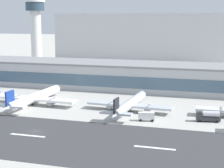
{
  "coord_description": "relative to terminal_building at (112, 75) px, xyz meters",
  "views": [
    {
      "loc": [
        55.18,
        -100.86,
        36.4
      ],
      "look_at": [
        13.24,
        46.24,
        8.43
      ],
      "focal_mm": 57.07,
      "sensor_mm": 36.0,
      "label": 1
    }
  ],
  "objects": [
    {
      "name": "ground_plane",
      "position": [
        -3.52,
        -81.14,
        -6.83
      ],
      "size": [
        1400.0,
        1400.0,
        0.0
      ],
      "primitive_type": "plane",
      "color": "#B2AFA8"
    },
    {
      "name": "runway_strip",
      "position": [
        -3.52,
        -85.49,
        -6.79
      ],
      "size": [
        800.0,
        38.88,
        0.08
      ],
      "primitive_type": "cube",
      "color": "#38383A",
      "rests_on": "ground_plane"
    },
    {
      "name": "runway_centreline_dash_4",
      "position": [
        -3.69,
        -85.49,
        -6.75
      ],
      "size": [
        12.0,
        1.2,
        0.01
      ],
      "primitive_type": "cube",
      "color": "white",
      "rests_on": "runway_strip"
    },
    {
      "name": "runway_centreline_dash_5",
      "position": [
        36.84,
        -85.49,
        -6.75
      ],
      "size": [
        12.0,
        1.2,
        0.01
      ],
      "primitive_type": "cube",
      "color": "white",
      "rests_on": "runway_strip"
    },
    {
      "name": "terminal_building",
      "position": [
        0.0,
        0.0,
        0.0
      ],
      "size": [
        204.48,
        29.09,
        13.66
      ],
      "color": "#B7BABC",
      "rests_on": "ground_plane"
    },
    {
      "name": "control_tower",
      "position": [
        -65.14,
        38.68,
        22.47
      ],
      "size": [
        13.62,
        13.62,
        48.78
      ],
      "color": "silver",
      "rests_on": "ground_plane"
    },
    {
      "name": "distant_hotel_block",
      "position": [
        -8.02,
        119.91,
        13.72
      ],
      "size": [
        147.83,
        30.7,
        41.11
      ],
      "primitive_type": "cube",
      "color": "#BCBCC1",
      "rests_on": "ground_plane"
    },
    {
      "name": "airliner_navy_tail_gate_1",
      "position": [
        -21.82,
        -48.23,
        -3.87
      ],
      "size": [
        39.28,
        44.71,
        9.33
      ],
      "rotation": [
        0.0,
        0.0,
        1.52
      ],
      "color": "white",
      "rests_on": "ground_plane"
    },
    {
      "name": "airliner_black_tail_gate_2",
      "position": [
        20.37,
        -47.83,
        -4.06
      ],
      "size": [
        35.06,
        41.67,
        8.7
      ],
      "rotation": [
        0.0,
        0.0,
        1.5
      ],
      "color": "silver",
      "rests_on": "ground_plane"
    },
    {
      "name": "service_box_truck_0",
      "position": [
        29.52,
        -58.69,
        -5.05
      ],
      "size": [
        6.32,
        3.52,
        3.25
      ],
      "rotation": [
        0.0,
        0.0,
        3.31
      ],
      "color": "white",
      "rests_on": "ground_plane"
    },
    {
      "name": "service_fuel_truck_1",
      "position": [
        50.99,
        -53.61,
        -4.81
      ],
      "size": [
        8.78,
        3.81,
        3.95
      ],
      "rotation": [
        0.0,
        0.0,
        3.28
      ],
      "color": "#2D3338",
      "rests_on": "ground_plane"
    }
  ]
}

